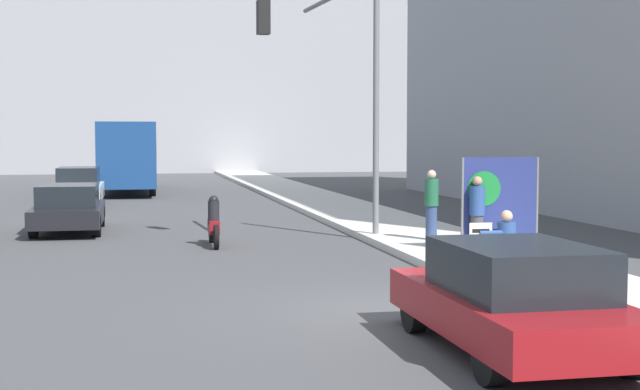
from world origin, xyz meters
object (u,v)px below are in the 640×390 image
Objects in this scene: seated_protester at (507,241)px; traffic_light_pole at (337,72)px; car_on_road_nearest at (69,208)px; jogger_on_sidewalk at (477,214)px; car_on_road_midblock at (79,187)px; protest_banner at (499,202)px; motorcycle_on_road at (214,224)px; city_bus_on_road at (127,153)px; parked_car_curbside at (513,298)px; pedestrian_behind at (431,204)px.

seated_protester is 8.25m from traffic_light_pole.
traffic_light_pole is 1.35× the size of car_on_road_nearest.
car_on_road_midblock is at bearing -60.47° from jogger_on_sidewalk.
traffic_light_pole is (-2.86, 3.81, 3.09)m from protest_banner.
traffic_light_pole reaches higher than motorcycle_on_road.
car_on_road_nearest is 0.39× the size of city_bus_on_road.
city_bus_on_road is (-7.75, 26.66, 0.91)m from jogger_on_sidewalk.
parked_car_curbside is 26.14m from car_on_road_midblock.
seated_protester is at bearing -76.84° from city_bus_on_road.
seated_protester is at bearing 77.96° from jogger_on_sidewalk.
protest_banner is 0.45× the size of car_on_road_nearest.
pedestrian_behind is 0.36× the size of car_on_road_midblock.
seated_protester is at bearing -56.12° from motorcycle_on_road.
protest_banner is at bearing 85.17° from seated_protester.
pedestrian_behind is (-0.22, 2.44, 0.03)m from jogger_on_sidewalk.
pedestrian_behind is (0.52, 5.77, 0.24)m from seated_protester.
traffic_light_pole is (-2.05, 1.52, 3.30)m from pedestrian_behind.
car_on_road_midblock reaches higher than parked_car_curbside.
traffic_light_pole is 23.48m from city_bus_on_road.
traffic_light_pole is 12.62m from parked_car_curbside.
seated_protester is 0.70× the size of pedestrian_behind.
protest_banner is at bearing -72.54° from city_bus_on_road.
city_bus_on_road is (-7.01, 29.99, 1.12)m from seated_protester.
pedestrian_behind is at bearing -84.36° from jogger_on_sidewalk.
car_on_road_nearest is (-6.95, 3.74, -3.67)m from traffic_light_pole.
motorcycle_on_road is (-2.73, 11.81, -0.16)m from parked_car_curbside.
jogger_on_sidewalk is 19.60m from car_on_road_midblock.
motorcycle_on_road is (4.05, -13.44, -0.22)m from car_on_road_midblock.
car_on_road_midblock is at bearing 129.19° from seated_protester.
traffic_light_pole is at bearing -168.17° from pedestrian_behind.
pedestrian_behind is 5.41m from motorcycle_on_road.
car_on_road_midblock reaches higher than seated_protester.
jogger_on_sidewalk is 8.56m from parked_car_curbside.
car_on_road_midblock is at bearing 120.73° from protest_banner.
pedestrian_behind is at bearing -36.44° from traffic_light_pole.
seated_protester is 3.75m from protest_banner.
protest_banner is 0.47× the size of parked_car_curbside.
protest_banner reaches higher than seated_protester.
pedestrian_behind is 0.28× the size of traffic_light_pole.
car_on_road_midblock reaches higher than motorcycle_on_road.
traffic_light_pole reaches higher than car_on_road_nearest.
jogger_on_sidewalk is 0.80× the size of protest_banner.
city_bus_on_road is (-5.02, 34.77, 1.23)m from parked_car_curbside.
protest_banner reaches higher than motorcycle_on_road.
city_bus_on_road is (-7.53, 24.22, 0.88)m from pedestrian_behind.
car_on_road_midblock is (-0.29, 9.44, 0.07)m from car_on_road_nearest.
traffic_light_pole is 8.70m from car_on_road_nearest.
pedestrian_behind reaches higher than car_on_road_nearest.
protest_banner is 12.39m from car_on_road_nearest.
seated_protester is at bearing 67.35° from parked_car_curbside.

